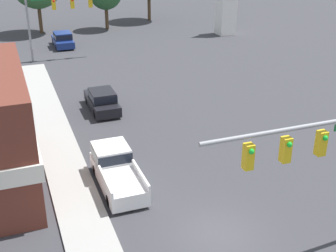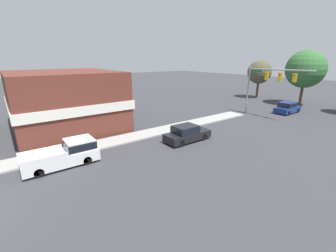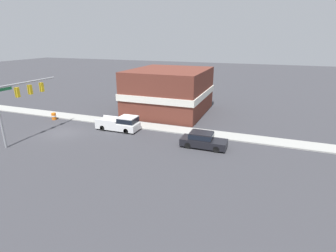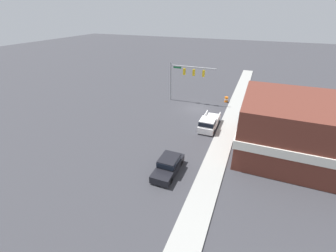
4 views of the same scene
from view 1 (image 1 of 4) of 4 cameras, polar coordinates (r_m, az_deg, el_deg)
ground_plane at (r=22.59m, az=6.05°, el=-12.98°), size 200.00×200.00×0.00m
near_signal_assembly at (r=19.66m, az=17.40°, el=-3.15°), size 7.89×0.49×6.70m
far_signal_assembly at (r=48.71m, az=-13.33°, el=13.79°), size 8.56×0.49×6.90m
car_lead at (r=35.65m, az=-8.03°, el=3.16°), size 1.88×4.71×1.62m
car_distant at (r=54.25m, az=-12.70°, el=10.28°), size 1.95×4.47×1.65m
pickup_truck_parked at (r=25.97m, az=-6.40°, el=-5.15°), size 2.01×5.28×1.84m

